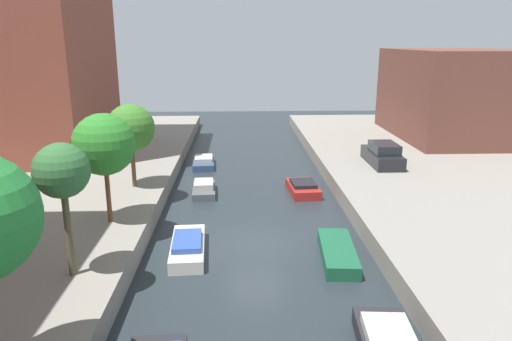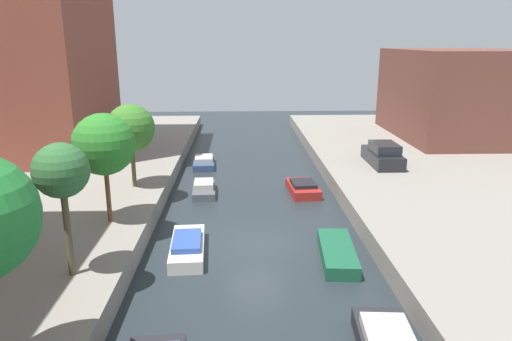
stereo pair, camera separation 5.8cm
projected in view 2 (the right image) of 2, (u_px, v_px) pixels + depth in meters
name	position (u px, v px, depth m)	size (l,w,h in m)	color
ground_plane	(256.00, 243.00, 21.91)	(84.00, 84.00, 0.00)	#232B30
apartment_tower_far	(19.00, 1.00, 32.79)	(10.00, 12.10, 21.52)	brown
low_block_right	(458.00, 94.00, 40.17)	(10.00, 13.29, 7.36)	brown
street_tree_2	(61.00, 172.00, 15.87)	(1.90, 1.90, 4.82)	brown
street_tree_3	(104.00, 145.00, 20.89)	(2.78, 2.78, 5.03)	brown
street_tree_4	(131.00, 128.00, 26.14)	(2.67, 2.67, 4.74)	brown
parked_car	(383.00, 155.00, 31.67)	(1.82, 4.45, 1.51)	black
moored_boat_left_2	(187.00, 247.00, 20.68)	(1.64, 4.09, 0.81)	beige
moored_boat_left_3	(204.00, 189.00, 28.78)	(1.52, 3.13, 0.81)	#4C5156
moored_boat_left_4	(204.00, 162.00, 35.14)	(1.71, 3.47, 0.72)	#33476B
moored_boat_right_3	(337.00, 253.00, 20.21)	(1.70, 4.15, 0.58)	#195638
moored_boat_right_4	(303.00, 188.00, 28.96)	(1.87, 3.37, 0.76)	maroon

